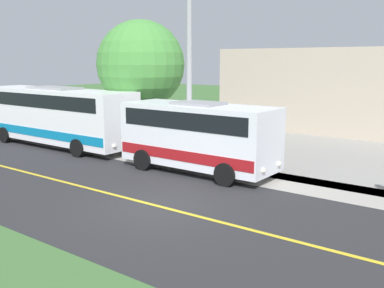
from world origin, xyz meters
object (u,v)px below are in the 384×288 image
object	(u,v)px
shuttle_bus_front	(198,134)
transit_bus_rear	(56,114)
street_light_pole	(188,65)
tree_curbside	(141,65)

from	to	relation	value
shuttle_bus_front	transit_bus_rear	world-z (taller)	transit_bus_rear
transit_bus_rear	street_light_pole	world-z (taller)	street_light_pole
shuttle_bus_front	transit_bus_rear	size ratio (longest dim) A/B	0.65
transit_bus_rear	street_light_pole	distance (m)	9.24
street_light_pole	transit_bus_rear	bearing A→B (deg)	-87.74
shuttle_bus_front	street_light_pole	bearing A→B (deg)	-114.31
street_light_pole	tree_curbside	distance (m)	5.67
street_light_pole	tree_curbside	bearing A→B (deg)	-116.40
street_light_pole	tree_curbside	size ratio (longest dim) A/B	1.19
tree_curbside	transit_bus_rear	bearing A→B (deg)	-52.62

